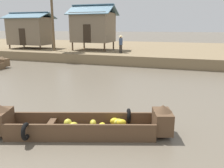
% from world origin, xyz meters
% --- Properties ---
extents(ground_plane, '(300.00, 300.00, 0.00)m').
position_xyz_m(ground_plane, '(0.00, 10.00, 0.00)').
color(ground_plane, '#665B4C').
extents(riverbank_strip, '(160.00, 20.00, 0.88)m').
position_xyz_m(riverbank_strip, '(0.00, 27.52, 0.44)').
color(riverbank_strip, '#7F6B4C').
rests_on(riverbank_strip, ground).
extents(banana_boat, '(5.52, 2.62, 0.98)m').
position_xyz_m(banana_boat, '(1.37, 4.80, 0.33)').
color(banana_boat, brown).
rests_on(banana_boat, ground).
extents(stilt_house_left, '(5.20, 3.31, 4.00)m').
position_xyz_m(stilt_house_left, '(-13.16, 21.29, 2.87)').
color(stilt_house_left, '#4C3826').
rests_on(stilt_house_left, riverbank_strip).
extents(stilt_house_mid_left, '(4.66, 3.66, 4.66)m').
position_xyz_m(stilt_house_mid_left, '(-5.61, 21.84, 3.28)').
color(stilt_house_mid_left, '#4C3826').
rests_on(stilt_house_mid_left, riverbank_strip).
extents(vendor_person, '(0.44, 0.44, 1.66)m').
position_xyz_m(vendor_person, '(-1.97, 19.87, 1.81)').
color(vendor_person, '#332D28').
rests_on(vendor_person, riverbank_strip).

